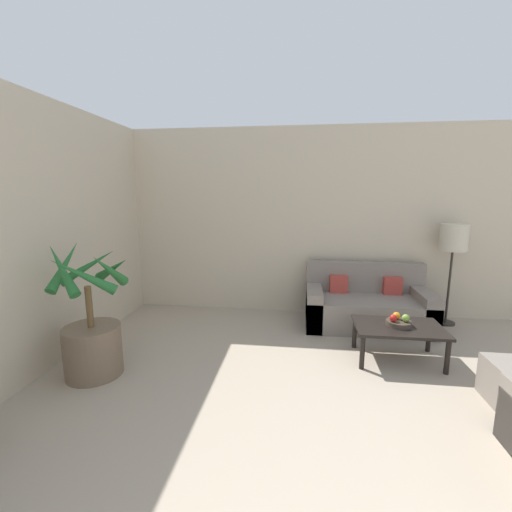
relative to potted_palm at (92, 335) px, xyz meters
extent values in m
cube|color=beige|center=(2.97, 2.16, 0.94)|extent=(8.57, 0.06, 2.70)
cylinder|color=brown|center=(0.00, 0.00, -0.16)|extent=(0.53, 0.53, 0.49)
cylinder|color=brown|center=(0.00, 0.00, 0.29)|extent=(0.06, 0.06, 0.40)
cone|color=#23662D|center=(0.24, 0.00, 0.65)|extent=(0.10, 0.53, 0.41)
cone|color=#23662D|center=(0.13, 0.22, 0.61)|extent=(0.54, 0.37, 0.34)
cone|color=#23662D|center=(-0.13, 0.22, 0.63)|extent=(0.53, 0.36, 0.37)
cone|color=#23662D|center=(-0.22, 0.00, 0.68)|extent=(0.10, 0.50, 0.46)
cone|color=#23662D|center=(-0.11, -0.18, 0.69)|extent=(0.47, 0.33, 0.47)
cone|color=#23662D|center=(0.12, -0.21, 0.64)|extent=(0.52, 0.36, 0.40)
cube|color=gray|center=(2.89, 1.63, -0.21)|extent=(1.61, 0.83, 0.40)
cube|color=gray|center=(2.89, 1.97, 0.20)|extent=(1.61, 0.16, 0.42)
cube|color=gray|center=(2.19, 1.63, -0.15)|extent=(0.20, 0.83, 0.52)
cube|color=gray|center=(3.60, 1.63, -0.15)|extent=(0.20, 0.83, 0.52)
cube|color=#B23D33|center=(2.53, 1.85, 0.11)|extent=(0.24, 0.12, 0.24)
cube|color=#B23D33|center=(3.26, 1.85, 0.11)|extent=(0.24, 0.12, 0.24)
cylinder|color=#2D2823|center=(3.99, 1.87, -0.40)|extent=(0.24, 0.24, 0.03)
cylinder|color=#2D2823|center=(3.99, 1.87, 0.11)|extent=(0.03, 0.03, 0.99)
cylinder|color=beige|center=(3.99, 1.87, 0.79)|extent=(0.34, 0.34, 0.36)
cylinder|color=black|center=(2.63, 0.44, -0.23)|extent=(0.05, 0.05, 0.35)
cylinder|color=black|center=(3.45, 0.44, -0.23)|extent=(0.05, 0.05, 0.35)
cylinder|color=black|center=(2.63, 0.95, -0.23)|extent=(0.05, 0.05, 0.35)
cylinder|color=black|center=(3.45, 0.95, -0.23)|extent=(0.05, 0.05, 0.35)
cube|color=black|center=(3.04, 0.69, -0.04)|extent=(0.90, 0.59, 0.03)
cylinder|color=#42382D|center=(3.04, 0.70, 0.00)|extent=(0.26, 0.26, 0.05)
sphere|color=red|center=(2.97, 0.67, 0.06)|extent=(0.08, 0.08, 0.08)
sphere|color=olive|center=(3.10, 0.68, 0.07)|extent=(0.08, 0.08, 0.08)
sphere|color=orange|center=(3.03, 0.75, 0.06)|extent=(0.08, 0.08, 0.08)
camera|label=1|loc=(1.98, -2.90, 1.35)|focal=24.00mm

